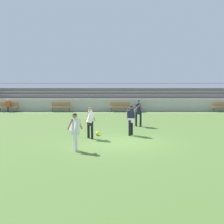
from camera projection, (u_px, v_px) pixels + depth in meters
The scene contains 15 objects.
ground_plane at pixel (120, 142), 14.65m from camera, with size 160.00×160.00×0.00m, color #4C6B30.
field_line_sideline at pixel (116, 113), 27.05m from camera, with size 44.00×0.12×0.01m, color white.
sideline_wall at pixel (116, 105), 28.33m from camera, with size 48.00×0.16×1.14m, color #BCB7AD.
bleacher_stand at pixel (116, 98), 31.09m from camera, with size 26.94×4.01×2.59m.
bench_far_right at pixel (221, 106), 27.84m from camera, with size 1.80×0.40×0.90m.
bench_near_bin at pixel (8, 106), 27.76m from camera, with size 1.80×0.40×0.90m.
bench_far_left at pixel (119, 106), 27.80m from camera, with size 1.80×0.40×0.90m.
bench_near_wall_gap at pixel (60, 106), 27.78m from camera, with size 1.80×0.40×0.90m.
trash_bin at pixel (137, 108), 27.67m from camera, with size 0.54×0.54×0.78m, color #3D424C.
spectator_seated at pixel (7, 104), 27.63m from camera, with size 0.36×0.42×1.21m.
player_dark_wide_left at pixel (130, 118), 16.30m from camera, with size 0.49×0.47×1.63m.
player_white_deep_cover at pixel (89, 120), 15.39m from camera, with size 0.58×0.49×1.62m.
player_dark_overlapping at pixel (137, 111), 19.32m from camera, with size 0.59×0.44×1.72m.
player_white_dropping_back at pixel (74, 129), 12.78m from camera, with size 0.68×0.54×1.63m.
soccer_ball at pixel (96, 133), 16.31m from camera, with size 0.22×0.22×0.22m, color yellow.
Camera 1 is at (-0.44, -14.39, 3.09)m, focal length 48.23 mm.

